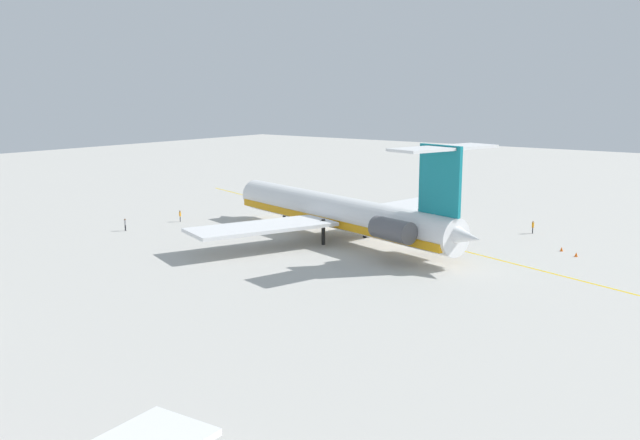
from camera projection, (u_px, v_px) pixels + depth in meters
ground at (346, 225)px, 102.28m from camera, size 309.72×309.72×0.00m
main_jetliner at (344, 213)px, 90.98m from camera, size 46.49×41.64×13.77m
ground_crew_near_nose at (307, 199)px, 119.89m from camera, size 0.29×0.35×1.66m
ground_crew_near_tail at (125, 223)px, 98.06m from camera, size 0.28×0.43×1.77m
ground_crew_portside at (180, 215)px, 104.92m from camera, size 0.36×0.31×1.74m
ground_crew_starboard at (533, 225)px, 96.18m from camera, size 0.29×0.41×1.82m
safety_cone_nose at (576, 254)px, 82.94m from camera, size 0.40×0.40×0.55m
safety_cone_wingtip at (562, 249)px, 85.78m from camera, size 0.40×0.40×0.55m
safety_cone_tail at (350, 201)px, 123.40m from camera, size 0.40×0.40×0.55m
taxiway_centreline at (375, 228)px, 99.96m from camera, size 98.03×32.37×0.01m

